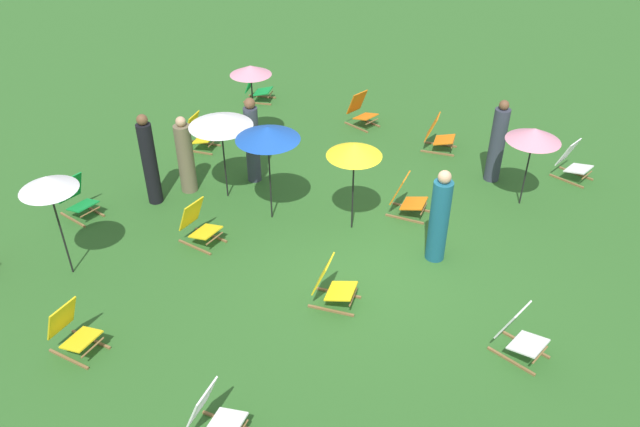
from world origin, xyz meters
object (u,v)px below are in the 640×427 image
at_px(deckchair_2, 520,334).
at_px(deckchair_5, 406,197).
at_px(umbrella_1, 47,184).
at_px(umbrella_2, 251,71).
at_px(deckchair_13, 213,416).
at_px(person_4, 439,219).
at_px(umbrella_3, 220,120).
at_px(umbrella_0, 534,135).
at_px(umbrella_5, 354,150).
at_px(person_2, 149,162).
at_px(deckchair_3, 573,162).
at_px(deckchair_7, 198,134).
at_px(umbrella_4, 268,133).
at_px(deckchair_4, 361,111).
at_px(person_0, 497,143).
at_px(deckchair_12, 77,198).
at_px(deckchair_10, 438,135).
at_px(deckchair_11, 199,225).
at_px(deckchair_9, 332,284).
at_px(deckchair_0, 72,331).
at_px(deckchair_6, 257,87).
at_px(person_3, 252,142).
at_px(person_1, 186,157).

height_order(deckchair_2, deckchair_5, same).
bearing_deg(umbrella_1, umbrella_2, -1.80).
relative_size(deckchair_13, person_4, 0.47).
bearing_deg(umbrella_3, umbrella_0, -63.32).
xyz_separation_m(umbrella_5, person_2, (-1.12, 3.83, -0.75)).
distance_m(umbrella_1, person_2, 2.56).
height_order(deckchair_3, deckchair_7, same).
distance_m(umbrella_4, person_2, 2.59).
bearing_deg(umbrella_1, umbrella_3, -15.07).
xyz_separation_m(deckchair_4, person_2, (-5.10, 2.05, 0.54)).
relative_size(deckchair_2, umbrella_2, 0.44).
distance_m(deckchair_7, umbrella_2, 1.95).
bearing_deg(person_0, deckchair_5, 120.88).
relative_size(deckchair_5, deckchair_12, 1.00).
distance_m(deckchair_13, person_2, 5.82).
height_order(deckchair_10, deckchair_11, same).
distance_m(umbrella_0, umbrella_5, 3.49).
distance_m(umbrella_5, person_0, 3.60).
xyz_separation_m(deckchair_9, umbrella_5, (2.00, 0.65, 1.29)).
bearing_deg(umbrella_0, person_2, 118.74).
xyz_separation_m(deckchair_0, deckchair_11, (3.00, 0.08, 0.00)).
distance_m(deckchair_5, umbrella_4, 2.96).
bearing_deg(umbrella_4, umbrella_5, -73.11).
bearing_deg(deckchair_3, umbrella_0, 172.03).
relative_size(deckchair_3, deckchair_6, 0.99).
bearing_deg(deckchair_5, umbrella_2, 71.82).
bearing_deg(umbrella_3, deckchair_9, -117.56).
xyz_separation_m(deckchair_2, umbrella_3, (1.37, 6.21, 1.32)).
bearing_deg(deckchair_11, deckchair_7, 42.31).
xyz_separation_m(deckchair_11, person_3, (2.29, 0.36, 0.52)).
relative_size(deckchair_0, deckchair_9, 0.99).
distance_m(deckchair_11, umbrella_3, 2.05).
bearing_deg(deckchair_5, deckchair_0, 147.08).
bearing_deg(umbrella_0, deckchair_11, 130.88).
bearing_deg(umbrella_1, umbrella_5, -45.46).
xyz_separation_m(deckchair_0, umbrella_0, (7.12, -4.68, 1.15)).
relative_size(umbrella_2, person_0, 1.08).
bearing_deg(deckchair_5, deckchair_7, 81.97).
bearing_deg(deckchair_13, deckchair_11, 34.20).
height_order(deckchair_3, deckchair_5, same).
relative_size(deckchair_13, umbrella_5, 0.47).
bearing_deg(person_1, deckchair_0, -56.20).
relative_size(deckchair_2, umbrella_5, 0.48).
xyz_separation_m(deckchair_0, person_2, (3.62, 1.69, 0.54)).
xyz_separation_m(umbrella_5, person_1, (-0.45, 3.51, -0.89)).
distance_m(person_1, person_2, 0.75).
relative_size(deckchair_7, deckchair_13, 1.01).
xyz_separation_m(deckchair_7, umbrella_3, (-1.33, -1.79, 1.32)).
distance_m(deckchair_9, deckchair_12, 5.44).
distance_m(deckchair_4, umbrella_5, 4.55).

